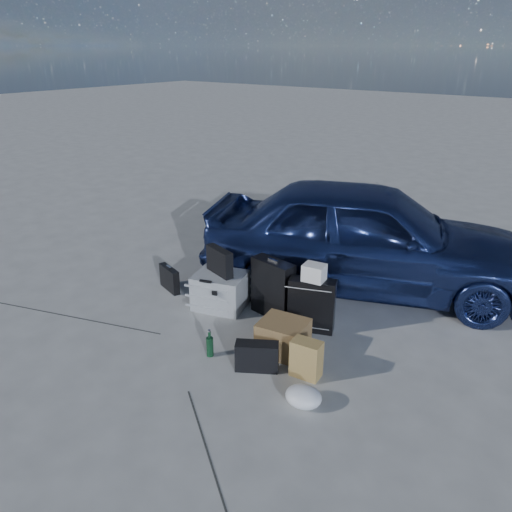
{
  "coord_description": "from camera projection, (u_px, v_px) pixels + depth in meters",
  "views": [
    {
      "loc": [
        2.88,
        -3.25,
        2.82
      ],
      "look_at": [
        -0.2,
        0.85,
        0.65
      ],
      "focal_mm": 35.0,
      "sensor_mm": 36.0,
      "label": 1
    }
  ],
  "objects": [
    {
      "name": "briefcase",
      "position": [
        170.0,
        279.0,
        6.19
      ],
      "size": [
        0.39,
        0.2,
        0.3
      ],
      "primitive_type": "cube",
      "rotation": [
        0.0,
        0.0,
        -0.31
      ],
      "color": "black",
      "rests_on": "ground"
    },
    {
      "name": "ground",
      "position": [
        222.0,
        345.0,
        5.08
      ],
      "size": [
        60.0,
        60.0,
        0.0
      ],
      "primitive_type": "plane",
      "color": "#AAAAA5",
      "rests_on": "ground"
    },
    {
      "name": "cardboard_box",
      "position": [
        283.0,
        337.0,
        4.91
      ],
      "size": [
        0.51,
        0.46,
        0.34
      ],
      "primitive_type": "cube",
      "rotation": [
        0.0,
        0.0,
        0.16
      ],
      "color": "olive",
      "rests_on": "ground"
    },
    {
      "name": "flat_box_white",
      "position": [
        269.0,
        270.0,
        5.84
      ],
      "size": [
        0.43,
        0.38,
        0.06
      ],
      "primitive_type": "cube",
      "rotation": [
        0.0,
        0.0,
        -0.41
      ],
      "color": "silver",
      "rests_on": "duffel_bag"
    },
    {
      "name": "flat_box_black",
      "position": [
        267.0,
        266.0,
        5.82
      ],
      "size": [
        0.32,
        0.26,
        0.06
      ],
      "primitive_type": "cube",
      "rotation": [
        0.0,
        0.0,
        0.23
      ],
      "color": "black",
      "rests_on": "flat_box_white"
    },
    {
      "name": "car",
      "position": [
        367.0,
        236.0,
        6.09
      ],
      "size": [
        4.27,
        2.94,
        1.35
      ],
      "primitive_type": "imported",
      "rotation": [
        0.0,
        0.0,
        1.95
      ],
      "color": "navy",
      "rests_on": "ground"
    },
    {
      "name": "laptop_bag",
      "position": [
        220.0,
        261.0,
        5.64
      ],
      "size": [
        0.42,
        0.21,
        0.3
      ],
      "primitive_type": "cube",
      "rotation": [
        0.0,
        0.0,
        -0.28
      ],
      "color": "black",
      "rests_on": "pelican_case"
    },
    {
      "name": "pelican_case",
      "position": [
        220.0,
        291.0,
        5.76
      ],
      "size": [
        0.68,
        0.61,
        0.41
      ],
      "primitive_type": "cube",
      "rotation": [
        0.0,
        0.0,
        0.31
      ],
      "color": "gray",
      "rests_on": "ground"
    },
    {
      "name": "duffel_bag",
      "position": [
        271.0,
        286.0,
        5.92
      ],
      "size": [
        0.73,
        0.34,
        0.36
      ],
      "primitive_type": "cube",
      "rotation": [
        0.0,
        0.0,
        0.05
      ],
      "color": "black",
      "rests_on": "ground"
    },
    {
      "name": "green_bottle",
      "position": [
        210.0,
        344.0,
        4.86
      ],
      "size": [
        0.09,
        0.09,
        0.28
      ],
      "primitive_type": "cylinder",
      "rotation": [
        0.0,
        0.0,
        0.43
      ],
      "color": "black",
      "rests_on": "ground"
    },
    {
      "name": "suitcase_left",
      "position": [
        273.0,
        288.0,
        5.53
      ],
      "size": [
        0.53,
        0.25,
        0.66
      ],
      "primitive_type": "cube",
      "rotation": [
        0.0,
        0.0,
        -0.13
      ],
      "color": "black",
      "rests_on": "ground"
    },
    {
      "name": "messenger_bag",
      "position": [
        257.0,
        356.0,
        4.66
      ],
      "size": [
        0.42,
        0.34,
        0.28
      ],
      "primitive_type": "cube",
      "rotation": [
        0.0,
        0.0,
        0.55
      ],
      "color": "black",
      "rests_on": "ground"
    },
    {
      "name": "suitcase_right",
      "position": [
        312.0,
        305.0,
        5.26
      ],
      "size": [
        0.52,
        0.34,
        0.58
      ],
      "primitive_type": "cube",
      "rotation": [
        0.0,
        0.0,
        0.37
      ],
      "color": "black",
      "rests_on": "ground"
    },
    {
      "name": "white_carton",
      "position": [
        314.0,
        273.0,
        5.11
      ],
      "size": [
        0.24,
        0.21,
        0.18
      ],
      "primitive_type": "cube",
      "rotation": [
        0.0,
        0.0,
        0.14
      ],
      "color": "silver",
      "rests_on": "suitcase_right"
    },
    {
      "name": "plastic_bag",
      "position": [
        303.0,
        397.0,
        4.2
      ],
      "size": [
        0.35,
        0.31,
        0.17
      ],
      "primitive_type": "ellipsoid",
      "rotation": [
        0.0,
        0.0,
        0.14
      ],
      "color": "silver",
      "rests_on": "ground"
    },
    {
      "name": "kraft_bag",
      "position": [
        306.0,
        359.0,
        4.55
      ],
      "size": [
        0.29,
        0.19,
        0.36
      ],
      "primitive_type": "cube",
      "rotation": [
        0.0,
        0.0,
        0.11
      ],
      "color": "#A08346",
      "rests_on": "ground"
    }
  ]
}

